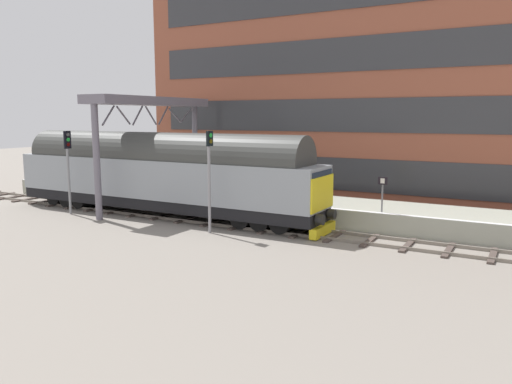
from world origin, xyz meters
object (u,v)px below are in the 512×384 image
(signal_post_mid, at_px, (209,171))
(diesel_locomotive, at_px, (159,172))
(signal_post_far, at_px, (68,161))
(platform_number_sign, at_px, (382,189))

(signal_post_mid, bearing_deg, diesel_locomotive, 66.69)
(signal_post_mid, relative_size, signal_post_far, 1.03)
(signal_post_mid, distance_m, platform_number_sign, 8.28)
(platform_number_sign, bearing_deg, signal_post_far, 103.49)
(diesel_locomotive, height_order, signal_post_mid, signal_post_mid)
(signal_post_mid, xyz_separation_m, signal_post_far, (-0.00, 9.65, 0.02))
(platform_number_sign, bearing_deg, signal_post_mid, 119.35)
(signal_post_mid, xyz_separation_m, platform_number_sign, (4.03, -7.17, -0.86))
(signal_post_mid, bearing_deg, platform_number_sign, -60.65)
(signal_post_far, bearing_deg, diesel_locomotive, -66.58)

